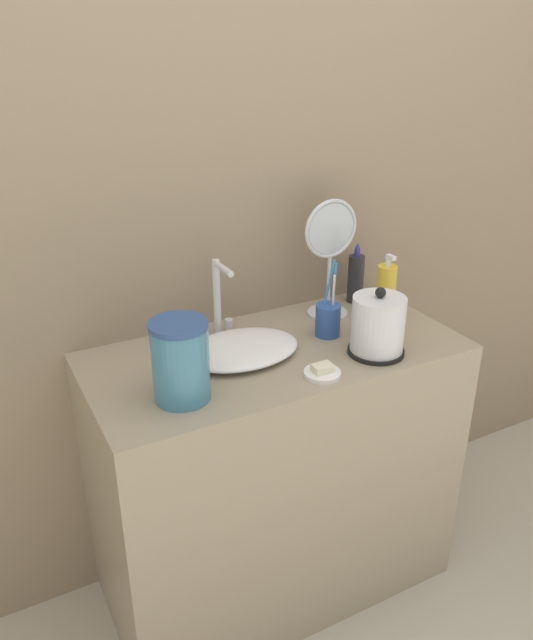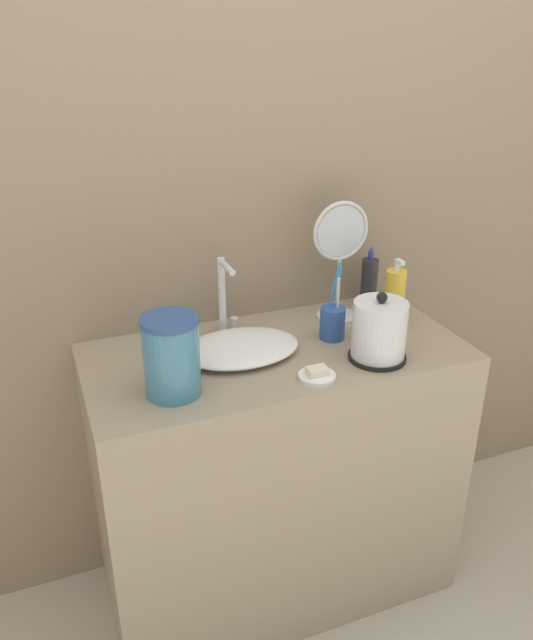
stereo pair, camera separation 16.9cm
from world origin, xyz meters
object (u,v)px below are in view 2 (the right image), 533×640
object	(u,v)px
lotion_bottle	(394,300)
shampoo_bottle	(369,282)
electric_kettle	(379,333)
vanity_mirror	(340,254)
faucet	(225,294)
toothbrush_cup	(333,322)
water_pitcher	(172,356)

from	to	relation	value
lotion_bottle	shampoo_bottle	bearing A→B (deg)	82.81
electric_kettle	vanity_mirror	bearing A→B (deg)	85.39
faucet	toothbrush_cup	world-z (taller)	faucet
faucet	lotion_bottle	world-z (taller)	faucet
toothbrush_cup	water_pitcher	world-z (taller)	toothbrush_cup
toothbrush_cup	water_pitcher	xyz separation A→B (m)	(-0.50, -0.13, 0.05)
water_pitcher	electric_kettle	bearing A→B (deg)	-3.17
lotion_bottle	water_pitcher	xyz separation A→B (m)	(-0.69, -0.11, 0.01)
toothbrush_cup	lotion_bottle	world-z (taller)	toothbrush_cup
faucet	electric_kettle	size ratio (longest dim) A/B	1.18
lotion_bottle	vanity_mirror	distance (m)	0.21
electric_kettle	shampoo_bottle	bearing A→B (deg)	64.08
shampoo_bottle	water_pitcher	size ratio (longest dim) A/B	0.99
toothbrush_cup	lotion_bottle	xyz separation A→B (m)	(0.19, -0.01, 0.04)
faucet	water_pitcher	bearing A→B (deg)	-129.36
electric_kettle	lotion_bottle	size ratio (longest dim) A/B	0.88
toothbrush_cup	vanity_mirror	xyz separation A→B (m)	(0.08, 0.12, 0.16)
electric_kettle	toothbrush_cup	size ratio (longest dim) A/B	0.86
shampoo_bottle	water_pitcher	bearing A→B (deg)	-157.39
shampoo_bottle	vanity_mirror	xyz separation A→B (m)	(-0.14, -0.05, 0.12)
electric_kettle	shampoo_bottle	distance (m)	0.37
faucet	toothbrush_cup	bearing A→B (deg)	-27.82
water_pitcher	shampoo_bottle	bearing A→B (deg)	22.61
electric_kettle	water_pitcher	world-z (taller)	water_pitcher
faucet	toothbrush_cup	distance (m)	0.32
shampoo_bottle	water_pitcher	distance (m)	0.78
lotion_bottle	toothbrush_cup	bearing A→B (deg)	175.91
water_pitcher	toothbrush_cup	bearing A→B (deg)	14.29
toothbrush_cup	lotion_bottle	bearing A→B (deg)	-4.09
electric_kettle	lotion_bottle	world-z (taller)	lotion_bottle
toothbrush_cup	vanity_mirror	distance (m)	0.21
toothbrush_cup	shampoo_bottle	bearing A→B (deg)	38.32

